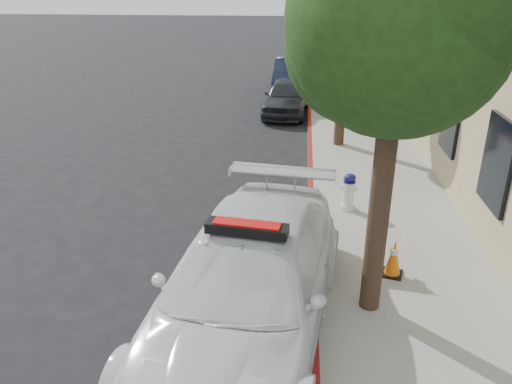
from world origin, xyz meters
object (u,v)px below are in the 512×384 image
object	(u,v)px
parked_car_far	(290,73)
fire_hydrant	(349,192)
parked_car_mid	(287,97)
traffic_cone	(394,258)
police_car	(247,284)

from	to	relation	value
parked_car_far	fire_hydrant	world-z (taller)	parked_car_far
parked_car_mid	fire_hydrant	size ratio (longest dim) A/B	4.68
parked_car_mid	traffic_cone	size ratio (longest dim) A/B	5.82
parked_car_far	fire_hydrant	size ratio (longest dim) A/B	5.03
fire_hydrant	parked_car_far	bearing A→B (deg)	118.48
police_car	parked_car_far	xyz separation A→B (m)	(0.10, 17.27, -0.15)
traffic_cone	police_car	bearing A→B (deg)	-146.41
traffic_cone	fire_hydrant	bearing A→B (deg)	102.17
parked_car_far	traffic_cone	xyz separation A→B (m)	(2.18, -15.76, -0.20)
traffic_cone	parked_car_far	bearing A→B (deg)	97.88
police_car	parked_car_mid	world-z (taller)	police_car
police_car	parked_car_far	distance (m)	17.27
parked_car_mid	fire_hydrant	distance (m)	8.72
police_car	parked_car_far	bearing A→B (deg)	97.50
parked_car_far	traffic_cone	size ratio (longest dim) A/B	6.26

